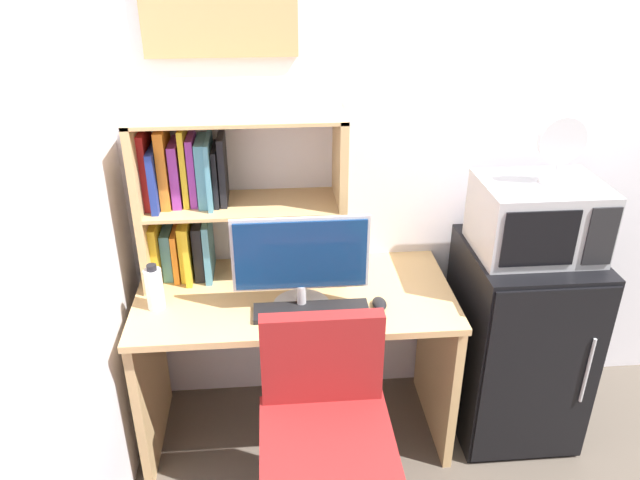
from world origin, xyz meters
name	(u,v)px	position (x,y,z in m)	size (l,w,h in m)	color
wall_back	(598,123)	(0.40, 0.02, 1.30)	(6.40, 0.04, 2.60)	silver
desk	(296,337)	(-0.91, -0.31, 0.51)	(1.27, 0.62, 0.73)	tan
hutch_bookshelf	(210,196)	(-1.24, -0.13, 1.09)	(0.81, 0.28, 0.69)	tan
monitor	(301,261)	(-0.89, -0.41, 0.93)	(0.51, 0.22, 0.38)	#B7B7BC
keyboard	(311,311)	(-0.86, -0.46, 0.74)	(0.44, 0.12, 0.02)	black
computer_mouse	(379,304)	(-0.59, -0.44, 0.74)	(0.05, 0.09, 0.03)	black
water_bottle	(154,288)	(-1.45, -0.37, 0.81)	(0.07, 0.07, 0.19)	silver
mini_fridge	(516,340)	(0.05, -0.31, 0.44)	(0.50, 0.56, 0.88)	black
microwave	(538,218)	(0.05, -0.31, 1.02)	(0.47, 0.37, 0.29)	#ADADB2
desk_fan	(561,146)	(0.08, -0.31, 1.32)	(0.18, 0.11, 0.26)	silver
desk_chair	(326,456)	(-0.84, -0.86, 0.40)	(0.51, 0.51, 0.88)	black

